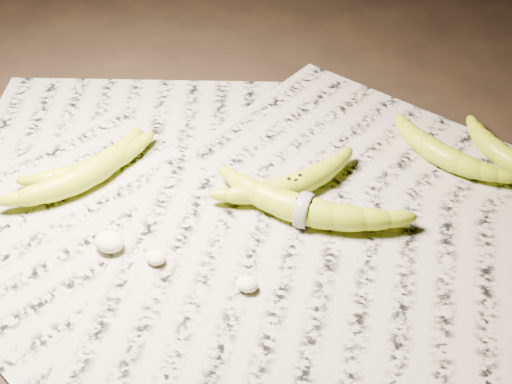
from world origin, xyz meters
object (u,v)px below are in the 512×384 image
at_px(banana_upper_a, 441,152).
at_px(banana_taped, 304,208).
at_px(banana_center, 293,183).
at_px(banana_left_a, 95,165).
at_px(banana_left_b, 86,173).
at_px(banana_upper_b, 502,152).

bearing_deg(banana_upper_a, banana_taped, -102.49).
bearing_deg(banana_upper_a, banana_center, -115.69).
xyz_separation_m(banana_left_a, banana_left_b, (0.00, -0.02, 0.00)).
xyz_separation_m(banana_left_a, banana_upper_a, (0.45, 0.23, 0.00)).
xyz_separation_m(banana_left_a, banana_upper_b, (0.54, 0.27, 0.00)).
bearing_deg(banana_taped, banana_upper_b, 44.43).
xyz_separation_m(banana_left_a, banana_taped, (0.31, 0.03, 0.00)).
distance_m(banana_left_b, banana_taped, 0.32).
distance_m(banana_center, banana_taped, 0.06).
bearing_deg(banana_left_b, banana_taped, -57.64).
xyz_separation_m(banana_left_b, banana_center, (0.28, 0.10, -0.00)).
distance_m(banana_center, banana_upper_b, 0.32).
bearing_deg(banana_upper_b, banana_left_a, -118.58).
bearing_deg(banana_left_b, banana_upper_b, -39.08).
bearing_deg(banana_upper_a, banana_left_b, -127.85).
height_order(banana_left_a, banana_center, banana_center).
bearing_deg(banana_left_a, banana_taped, -50.06).
relative_size(banana_left_b, banana_upper_a, 1.11).
xyz_separation_m(banana_left_b, banana_taped, (0.31, 0.06, 0.00)).
bearing_deg(banana_taped, banana_upper_a, 52.49).
distance_m(banana_upper_a, banana_upper_b, 0.09).
bearing_deg(banana_taped, banana_center, 124.63).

